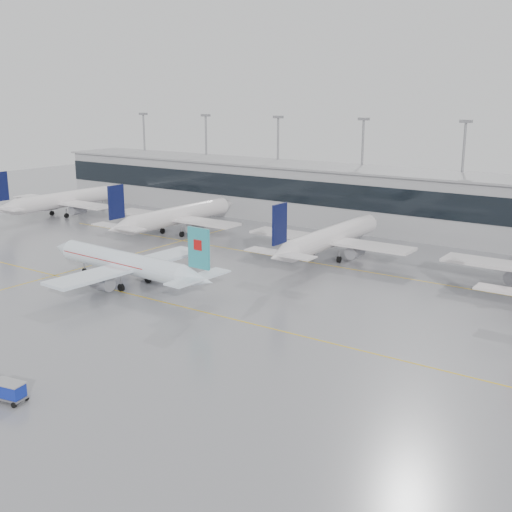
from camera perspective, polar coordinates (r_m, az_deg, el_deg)
The scene contains 13 objects.
ground at distance 83.79m, azimuth -4.74°, elevation -4.96°, with size 320.00×320.00×0.00m, color gray.
taxi_line_main at distance 83.79m, azimuth -4.74°, elevation -4.96°, with size 120.00×0.25×0.01m, color gold.
taxi_line_north at distance 107.49m, azimuth 5.53°, elevation -0.66°, with size 120.00×0.25×0.01m, color gold.
taxi_line_cross at distance 114.12m, azimuth -11.53°, elevation -0.01°, with size 0.25×60.00×0.01m, color gold.
terminal at distance 134.48m, azimuth 12.39°, elevation 4.68°, with size 180.00×15.00×12.00m, color #97979B.
terminal_glass at distance 127.39m, azimuth 11.09°, elevation 4.91°, with size 180.00×0.20×5.00m, color black.
terminal_roof at distance 133.63m, azimuth 12.53°, elevation 7.30°, with size 182.00×16.00×0.40m, color gray.
light_masts at distance 139.04m, azimuth 13.53°, elevation 7.97°, with size 156.40×1.00×22.60m.
air_canada_jet at distance 95.67m, azimuth -11.27°, elevation -0.70°, with size 34.23×26.77×10.50m.
parked_jet_a at distance 155.21m, azimuth -16.83°, elevation 4.78°, with size 29.64×36.96×11.72m.
parked_jet_b at distance 129.79m, azimuth -7.17°, elevation 3.54°, with size 29.64×36.96×11.72m.
parked_jet_c at distance 109.76m, azimuth 6.53°, elevation 1.61°, with size 29.64×36.96×11.72m.
baggage_cart at distance 63.99m, azimuth -21.12°, elevation -11.06°, with size 3.40×2.30×1.94m.
Camera 1 is at (51.02, -60.57, 27.35)m, focal length 45.00 mm.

